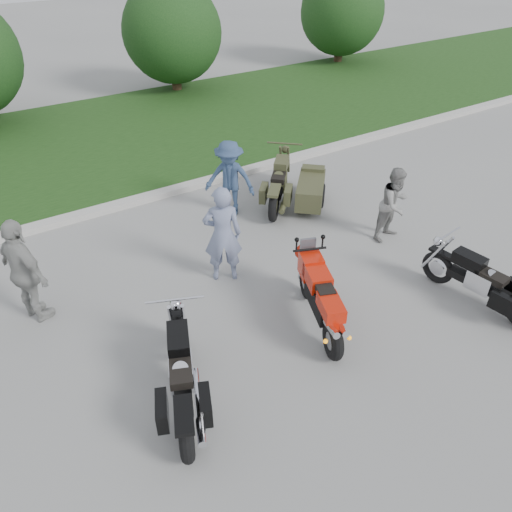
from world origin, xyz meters
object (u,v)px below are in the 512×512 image
cruiser_left (183,380)px  cruiser_right (486,285)px  sportbike_red (321,298)px  person_grey (395,204)px  person_denim (230,179)px  person_back (25,272)px  cruiser_sidecar (297,188)px  person_stripe (223,235)px

cruiser_left → cruiser_right: cruiser_left is taller
sportbike_red → person_grey: size_ratio=1.29×
sportbike_red → person_denim: bearing=102.4°
sportbike_red → cruiser_left: (-2.67, -0.28, -0.11)m
sportbike_red → person_back: person_back is taller
sportbike_red → person_back: size_ratio=1.07×
cruiser_left → person_denim: bearing=75.5°
person_denim → person_back: bearing=-118.9°
cruiser_left → cruiser_sidecar: bearing=61.2°
sportbike_red → cruiser_right: (2.80, -1.14, -0.15)m
person_denim → sportbike_red: bearing=-53.5°
cruiser_sidecar → person_back: 6.28m
person_denim → person_back: size_ratio=0.91×
person_denim → person_back: person_back is taller
sportbike_red → person_grey: bearing=45.7°
cruiser_sidecar → cruiser_left: bearing=-99.1°
sportbike_red → person_back: (-4.04, 2.80, 0.37)m
person_denim → person_back: 4.85m
sportbike_red → person_stripe: size_ratio=1.07×
sportbike_red → person_grey: person_grey is taller
person_stripe → person_denim: bearing=-97.0°
cruiser_left → sportbike_red: bearing=28.2°
sportbike_red → person_stripe: (-0.71, 2.06, 0.37)m
cruiser_right → person_denim: person_denim is taller
cruiser_sidecar → sportbike_red: bearing=-78.9°
person_grey → cruiser_left: bearing=-172.4°
cruiser_left → person_denim: 5.52m
cruiser_right → person_grey: bearing=76.2°
person_stripe → cruiser_left: bearing=75.8°
person_grey → person_back: size_ratio=0.83×
cruiser_left → person_back: person_back is taller
person_stripe → person_back: person_stripe is taller
sportbike_red → person_denim: size_ratio=1.17×
person_denim → person_back: (-4.66, -1.33, 0.08)m
cruiser_sidecar → person_back: size_ratio=1.17×
cruiser_left → person_back: (-1.37, 3.08, 0.48)m
cruiser_right → person_back: bearing=141.9°
cruiser_right → person_grey: size_ratio=1.45×
sportbike_red → cruiser_right: 3.03m
cruiser_right → person_grey: person_grey is taller
person_stripe → person_denim: person_stripe is taller
cruiser_right → person_stripe: 4.78m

